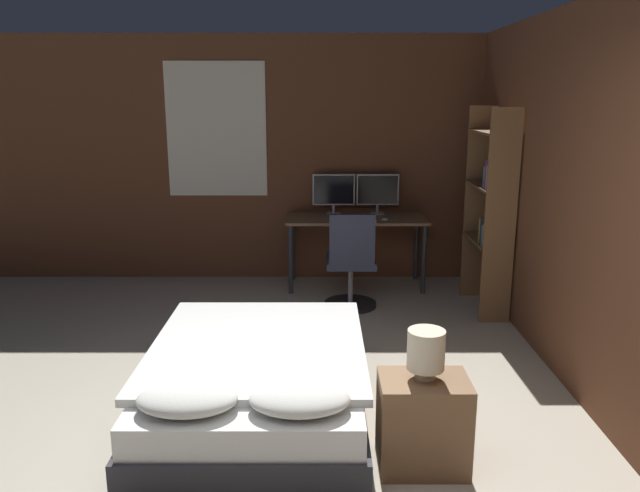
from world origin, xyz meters
The scene contains 12 objects.
wall_back centered at (-0.01, 4.40, 1.36)m, with size 12.00×0.08×2.70m.
wall_side_right centered at (1.99, 1.50, 1.35)m, with size 0.06×12.00×2.70m.
bed centered at (-0.23, 1.17, 0.23)m, with size 1.40×1.93×0.53m.
nightstand centered at (0.76, 0.58, 0.27)m, with size 0.50×0.36×0.54m.
bedside_lamp centered at (0.76, 0.58, 0.71)m, with size 0.21×0.21×0.29m.
desk centered at (0.57, 4.02, 0.68)m, with size 1.51×0.63×0.77m.
monitor_left centered at (0.33, 4.23, 1.02)m, with size 0.47×0.16×0.44m.
monitor_right centered at (0.82, 4.23, 1.02)m, with size 0.47×0.16×0.44m.
keyboard centered at (0.57, 3.81, 0.78)m, with size 0.39×0.13×0.02m.
computer_mouse centered at (0.86, 3.81, 0.79)m, with size 0.07×0.05×0.04m.
office_chair centered at (0.48, 3.28, 0.40)m, with size 0.52×0.52×0.97m.
bookshelf centered at (1.80, 3.20, 1.05)m, with size 0.28×0.82×1.96m.
Camera 1 is at (0.18, -2.59, 2.06)m, focal length 35.00 mm.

